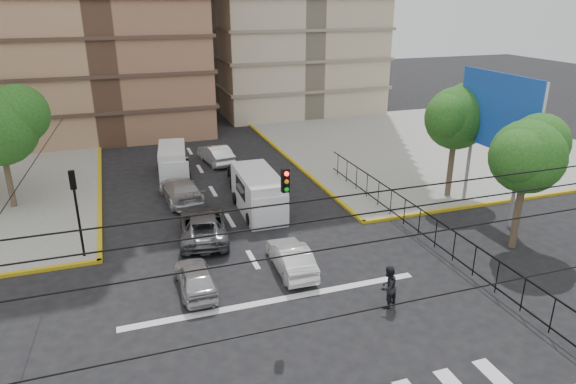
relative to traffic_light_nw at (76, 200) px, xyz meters
name	(u,v)px	position (x,y,z in m)	size (l,w,h in m)	color
ground	(286,316)	(7.80, -7.80, -3.11)	(160.00, 160.00, 0.00)	black
sidewalk_ne	(430,145)	(27.80, 12.20, -3.04)	(26.00, 26.00, 0.15)	gray
stop_line	(276,300)	(7.80, -6.60, -3.11)	(13.00, 0.40, 0.01)	silver
park_fence	(418,238)	(16.80, -3.30, -3.11)	(0.10, 22.50, 1.66)	black
billboard	(498,114)	(22.25, -1.80, 2.89)	(0.36, 6.20, 8.10)	slate
tree_park_a	(529,153)	(20.88, -5.79, 1.90)	(4.41, 3.60, 6.83)	#473828
tree_park_c	(458,115)	(21.89, 1.21, 2.22)	(4.65, 3.80, 7.25)	#473828
tree_tudor	(0,124)	(-4.10, 8.21, 2.11)	(5.39, 4.40, 7.43)	#473828
traffic_light_nw	(76,200)	(0.00, 0.00, 0.00)	(0.28, 0.22, 4.40)	black
traffic_light_hanging	(305,197)	(7.80, -9.84, 2.79)	(18.00, 9.12, 0.92)	black
van_right_lane	(260,195)	(9.71, 2.59, -1.93)	(2.26, 5.45, 2.44)	silver
van_left_lane	(173,162)	(5.77, 11.20, -2.09)	(2.38, 4.87, 2.11)	silver
car_silver_front_left	(195,277)	(4.71, -4.72, -2.47)	(1.52, 3.78, 1.29)	#ADADB2
car_white_front_right	(291,258)	(9.22, -4.41, -2.44)	(1.43, 4.10, 1.35)	white
car_grey_mid_left	(203,225)	(5.96, 0.37, -2.38)	(2.44, 5.29, 1.47)	#505357
car_silver_rear_left	(181,190)	(5.58, 6.09, -2.36)	(2.10, 5.16, 1.50)	#B9B9BE
car_darkgrey_mid_right	(242,172)	(10.04, 8.27, -2.35)	(1.79, 4.45, 1.52)	#272729
car_white_rear_right	(216,154)	(9.23, 13.21, -2.38)	(1.55, 4.44, 1.46)	white
pedestrian_crosswalk	(388,287)	(11.99, -8.52, -2.19)	(0.89, 0.70, 1.84)	black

